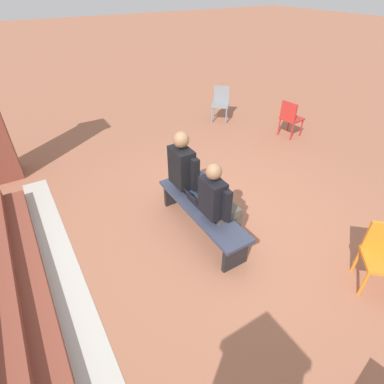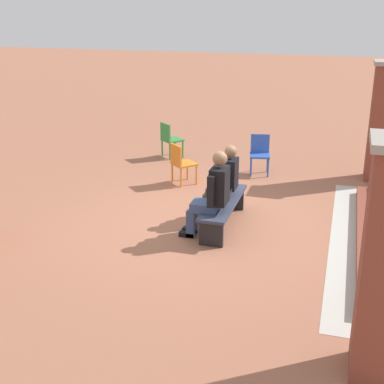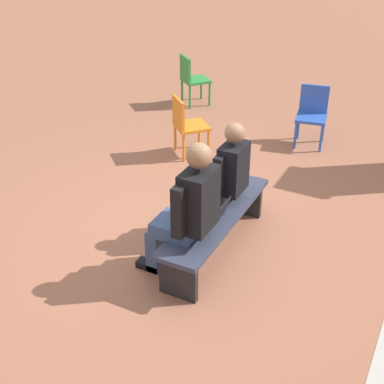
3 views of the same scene
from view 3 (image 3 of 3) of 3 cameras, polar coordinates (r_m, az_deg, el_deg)
ground_plane at (r=5.74m, az=0.12°, el=-5.05°), size 60.00×60.00×0.00m
bench at (r=5.38m, az=2.58°, el=-3.15°), size 1.80×0.44×0.45m
person_student at (r=5.46m, az=3.37°, el=1.64°), size 0.52×0.66×1.31m
person_adult at (r=4.83m, az=-0.49°, el=-1.79°), size 0.59×0.74×1.42m
laptop at (r=5.21m, az=2.21°, el=-2.44°), size 0.32×0.29×0.21m
plastic_chair_far_right at (r=9.18m, az=-0.06°, el=12.17°), size 0.59×0.59×0.84m
plastic_chair_by_pillar at (r=7.88m, az=12.71°, el=8.34°), size 0.49×0.49×0.84m
plastic_chair_far_left at (r=7.32m, az=-0.62°, el=7.40°), size 0.59×0.59×0.84m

